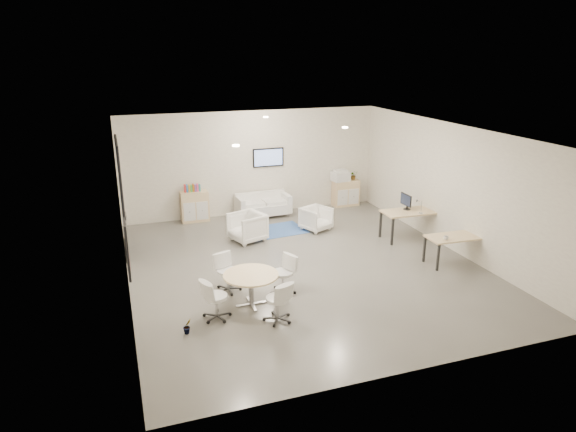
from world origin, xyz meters
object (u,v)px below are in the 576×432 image
at_px(desk_rear, 410,214).
at_px(desk_front, 454,239).
at_px(sideboard_right, 346,193).
at_px(loveseat, 263,206).
at_px(sideboard_left, 195,206).
at_px(armchair_left, 247,226).
at_px(armchair_right, 316,218).
at_px(round_table, 251,278).

xyz_separation_m(desk_rear, desk_front, (0.08, -1.85, -0.08)).
height_order(sideboard_right, desk_rear, sideboard_right).
distance_m(loveseat, desk_front, 6.04).
distance_m(desk_rear, desk_front, 1.85).
relative_size(sideboard_left, armchair_left, 1.08).
bearing_deg(loveseat, desk_front, -59.46).
distance_m(sideboard_left, armchair_right, 3.69).
bearing_deg(sideboard_left, armchair_left, -63.87).
height_order(sideboard_left, armchair_left, sideboard_left).
bearing_deg(armchair_right, armchair_left, 162.03).
bearing_deg(desk_front, round_table, -172.25).
bearing_deg(desk_rear, armchair_left, 165.43).
xyz_separation_m(armchair_right, desk_rear, (2.14, -1.45, 0.33)).
relative_size(loveseat, armchair_right, 2.24).
distance_m(desk_front, round_table, 5.18).
xyz_separation_m(sideboard_left, loveseat, (2.06, -0.17, -0.13)).
bearing_deg(sideboard_right, loveseat, -176.50).
xyz_separation_m(armchair_right, round_table, (-2.94, -3.79, 0.22)).
distance_m(loveseat, armchair_right, 2.06).
relative_size(sideboard_right, armchair_left, 1.00).
xyz_separation_m(sideboard_left, desk_rear, (5.28, -3.38, 0.24)).
relative_size(loveseat, armchair_left, 1.94).
xyz_separation_m(sideboard_left, round_table, (0.19, -5.73, 0.13)).
xyz_separation_m(loveseat, round_table, (-1.87, -5.56, 0.26)).
height_order(armchair_left, desk_front, armchair_left).
relative_size(armchair_left, desk_rear, 0.56).
xyz_separation_m(sideboard_right, loveseat, (-2.91, -0.18, -0.10)).
distance_m(sideboard_right, armchair_left, 4.47).
distance_m(sideboard_left, armchair_left, 2.39).
distance_m(loveseat, armchair_left, 2.22).
bearing_deg(desk_front, sideboard_right, 96.39).
bearing_deg(armchair_left, round_table, -32.24).
height_order(armchair_right, desk_front, armchair_right).
height_order(loveseat, round_table, loveseat).
bearing_deg(loveseat, armchair_left, -119.57).
bearing_deg(armchair_left, loveseat, 134.15).
bearing_deg(desk_rear, loveseat, 136.74).
bearing_deg(armchair_right, sideboard_right, 22.79).
height_order(sideboard_right, armchair_right, sideboard_right).
height_order(armchair_right, desk_rear, desk_rear).
relative_size(sideboard_left, loveseat, 0.56).
distance_m(sideboard_right, armchair_right, 2.67).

